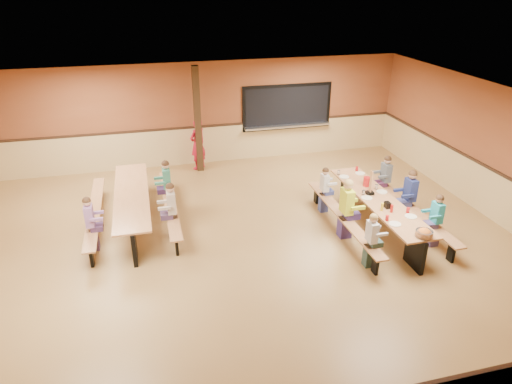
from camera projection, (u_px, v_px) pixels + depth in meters
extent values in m
plane|color=brown|center=(239.00, 247.00, 9.57)|extent=(12.00, 12.00, 0.00)
cube|color=brown|center=(202.00, 114.00, 13.30)|extent=(12.00, 0.04, 3.00)
cube|color=brown|center=(344.00, 381.00, 4.54)|extent=(12.00, 0.04, 3.00)
cube|color=brown|center=(498.00, 155.00, 10.26)|extent=(0.04, 10.00, 3.00)
cube|color=white|center=(237.00, 107.00, 8.28)|extent=(12.00, 10.00, 0.04)
cube|color=black|center=(287.00, 107.00, 13.83)|extent=(2.60, 0.06, 1.20)
cube|color=silver|center=(287.00, 126.00, 14.00)|extent=(2.70, 0.28, 0.06)
cube|color=black|center=(198.00, 120.00, 12.73)|extent=(0.18, 0.18, 3.00)
cube|color=#A86E42|center=(379.00, 200.00, 9.97)|extent=(0.75, 3.60, 0.04)
cube|color=black|center=(415.00, 252.00, 8.77)|extent=(0.08, 0.60, 0.70)
cube|color=black|center=(347.00, 186.00, 11.48)|extent=(0.08, 0.60, 0.70)
cube|color=#A86E42|center=(343.00, 216.00, 9.91)|extent=(0.26, 3.60, 0.04)
cube|color=black|center=(342.00, 225.00, 10.00)|extent=(0.06, 0.18, 0.41)
cube|color=#A86E42|center=(410.00, 207.00, 10.27)|extent=(0.26, 3.60, 0.04)
cube|color=black|center=(409.00, 216.00, 10.37)|extent=(0.06, 0.18, 0.41)
cube|color=#A86E42|center=(131.00, 195.00, 10.20)|extent=(0.75, 3.60, 0.04)
cube|color=black|center=(134.00, 244.00, 9.00)|extent=(0.08, 0.60, 0.70)
cube|color=black|center=(133.00, 182.00, 11.72)|extent=(0.08, 0.60, 0.70)
cube|color=#A86E42|center=(95.00, 210.00, 10.14)|extent=(0.26, 3.60, 0.04)
cube|color=black|center=(96.00, 219.00, 10.24)|extent=(0.06, 0.18, 0.41)
cube|color=#A86E42|center=(170.00, 202.00, 10.51)|extent=(0.26, 3.60, 0.04)
cube|color=black|center=(170.00, 211.00, 10.61)|extent=(0.06, 0.18, 0.41)
imported|color=red|center=(198.00, 144.00, 13.18)|extent=(0.65, 0.61, 1.50)
cylinder|color=#B31718|center=(367.00, 182.00, 10.53)|extent=(0.16, 0.16, 0.22)
cube|color=black|center=(387.00, 205.00, 9.55)|extent=(0.10, 0.14, 0.13)
cylinder|color=yellow|center=(382.00, 207.00, 9.43)|extent=(0.06, 0.06, 0.17)
cylinder|color=#B2140F|center=(392.00, 209.00, 9.36)|extent=(0.06, 0.06, 0.17)
cube|color=black|center=(370.00, 193.00, 10.17)|extent=(0.16, 0.16, 0.06)
cube|color=#A86E42|center=(371.00, 181.00, 10.05)|extent=(0.02, 0.09, 0.50)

